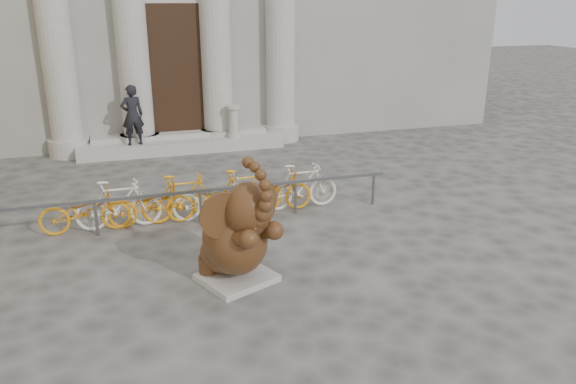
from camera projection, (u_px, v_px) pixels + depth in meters
name	position (u px, v px, depth m)	size (l,w,h in m)	color
ground	(264.00, 303.00, 8.40)	(80.00, 80.00, 0.00)	#474442
entrance_steps	(183.00, 144.00, 16.82)	(6.00, 1.20, 0.36)	#A8A59E
elephant_statue	(237.00, 237.00, 8.78)	(1.45, 1.70, 2.14)	#A8A59E
bike_rack	(198.00, 197.00, 11.41)	(8.00, 0.53, 1.00)	slate
pedestrian	(132.00, 115.00, 15.79)	(0.62, 0.41, 1.71)	black
balustrade_post	(233.00, 123.00, 16.78)	(0.39, 0.39, 0.97)	#A8A59E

